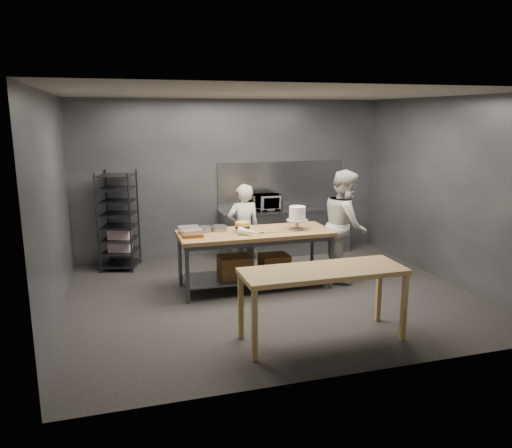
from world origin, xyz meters
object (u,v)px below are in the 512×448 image
Objects in this scene: chef_behind at (244,229)px; frosted_cake_stand at (297,215)px; microwave at (266,202)px; speed_rack at (119,222)px; layer_cake at (243,227)px; chef_right at (345,225)px; work_table at (254,253)px; near_counter at (323,276)px.

chef_behind reaches higher than frosted_cake_stand.
speed_rack is at bearing -178.34° from microwave.
layer_cake is (-0.21, -0.74, 0.22)m from chef_behind.
chef_right is 4.93× the size of frosted_cake_stand.
chef_behind is at bearing 84.40° from chef_right.
speed_rack is (-2.01, 1.68, 0.28)m from work_table.
frosted_cake_stand is at bearing 126.48° from chef_behind.
microwave is 2.34× the size of layer_cake.
frosted_cake_stand is at bearing -3.43° from work_table.
chef_behind is (0.04, 0.77, 0.21)m from work_table.
near_counter is 4.36m from speed_rack.
microwave is 1.81m from frosted_cake_stand.
speed_rack is (-2.29, 3.70, 0.04)m from near_counter.
frosted_cake_stand is at bearing -32.44° from speed_rack.
near_counter is 2.80m from chef_behind.
microwave is 1.46× the size of frosted_cake_stand.
chef_behind is 4.22× the size of frosted_cake_stand.
speed_rack reaches higher than work_table.
chef_right is (1.55, -0.71, 0.13)m from chef_behind.
layer_cake is at bearing 102.55° from near_counter.
speed_rack is at bearing 137.95° from layer_cake.
frosted_cake_stand is 0.90m from layer_cake.
near_counter is 2.46m from chef_right.
work_table is 1.31× the size of chef_right.
frosted_cake_stand is 1.60× the size of layer_cake.
microwave is at bearing 61.71° from layer_cake.
work_table is at bearing 110.97° from chef_right.
layer_cake is (-0.93, -1.73, -0.05)m from microwave.
speed_rack reaches higher than microwave.
chef_behind is 2.89× the size of microwave.
microwave is at bearing 66.70° from work_table.
layer_cake is at bearing -42.05° from speed_rack.
chef_right is at bearing 6.16° from frosted_cake_stand.
speed_rack is 3.95m from chef_right.
speed_rack is 2.47m from layer_cake.
layer_cake is at bearing 170.61° from work_table.
work_table is 2.06m from near_counter.
chef_right is (3.60, -1.63, 0.06)m from speed_rack.
work_table reaches higher than near_counter.
frosted_cake_stand reaches higher than work_table.
chef_behind is 1.26m from microwave.
chef_behind reaches higher than work_table.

